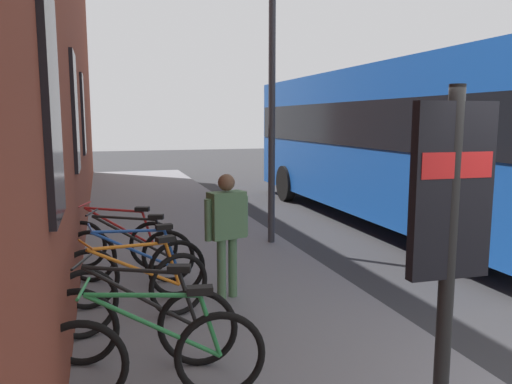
# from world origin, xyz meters

# --- Properties ---
(ground) EXTENTS (60.00, 60.00, 0.00)m
(ground) POSITION_xyz_m (6.00, -1.00, 0.00)
(ground) COLOR #2D2D30
(sidewalk_pavement) EXTENTS (24.00, 3.50, 0.12)m
(sidewalk_pavement) POSITION_xyz_m (8.00, 1.75, 0.06)
(sidewalk_pavement) COLOR slate
(sidewalk_pavement) RESTS_ON ground
(station_facade) EXTENTS (22.00, 0.65, 8.53)m
(station_facade) POSITION_xyz_m (8.99, 3.80, 4.26)
(station_facade) COLOR brown
(station_facade) RESTS_ON ground
(bicycle_beside_lamp) EXTENTS (0.48, 1.76, 0.97)m
(bicycle_beside_lamp) POSITION_xyz_m (1.87, 2.85, 0.51)
(bicycle_beside_lamp) COLOR black
(bicycle_beside_lamp) RESTS_ON sidewalk_pavement
(bicycle_leaning_wall) EXTENTS (0.67, 1.71, 0.97)m
(bicycle_leaning_wall) POSITION_xyz_m (2.54, 2.90, 0.51)
(bicycle_leaning_wall) COLOR black
(bicycle_leaning_wall) RESTS_ON sidewalk_pavement
(bicycle_by_door) EXTENTS (0.68, 1.70, 0.97)m
(bicycle_by_door) POSITION_xyz_m (3.45, 2.88, 0.51)
(bicycle_by_door) COLOR black
(bicycle_by_door) RESTS_ON sidewalk_pavement
(bicycle_end_of_row) EXTENTS (0.48, 1.77, 0.97)m
(bicycle_end_of_row) POSITION_xyz_m (4.16, 2.83, 0.51)
(bicycle_end_of_row) COLOR black
(bicycle_end_of_row) RESTS_ON sidewalk_pavement
(bicycle_far_end) EXTENTS (0.66, 1.71, 0.97)m
(bicycle_far_end) POSITION_xyz_m (4.97, 2.85, 0.51)
(bicycle_far_end) COLOR black
(bicycle_far_end) RESTS_ON sidewalk_pavement
(bicycle_mid_rack) EXTENTS (0.72, 1.69, 0.97)m
(bicycle_mid_rack) POSITION_xyz_m (5.64, 2.97, 0.51)
(bicycle_mid_rack) COLOR black
(bicycle_mid_rack) RESTS_ON sidewalk_pavement
(transit_info_sign) EXTENTS (0.10, 0.55, 2.40)m
(transit_info_sign) POSITION_xyz_m (0.75, 1.10, 1.72)
(transit_info_sign) COLOR black
(transit_info_sign) RESTS_ON sidewalk_pavement
(city_bus) EXTENTS (10.51, 2.69, 3.35)m
(city_bus) POSITION_xyz_m (8.11, -3.00, 1.92)
(city_bus) COLOR #1951B2
(city_bus) RESTS_ON ground
(pedestrian_near_bus) EXTENTS (0.33, 0.57, 1.54)m
(pedestrian_near_bus) POSITION_xyz_m (4.01, 1.74, 1.06)
(pedestrian_near_bus) COLOR #4C724C
(pedestrian_near_bus) RESTS_ON sidewalk_pavement
(street_lamp) EXTENTS (0.28, 0.28, 5.58)m
(street_lamp) POSITION_xyz_m (6.54, 0.30, 3.40)
(street_lamp) COLOR #333338
(street_lamp) RESTS_ON sidewalk_pavement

